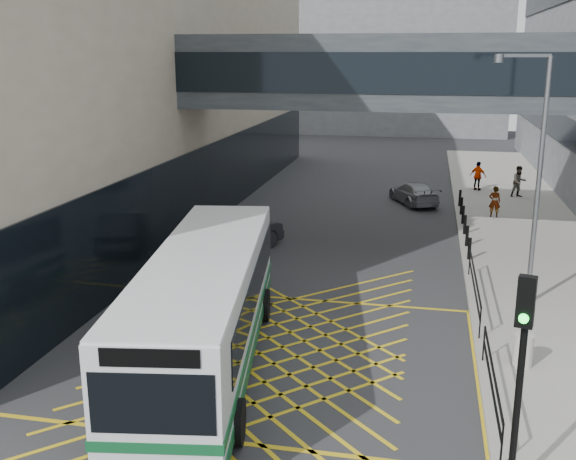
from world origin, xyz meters
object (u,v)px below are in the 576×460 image
Objects in this scene: bus at (206,305)px; pedestrian_b at (519,182)px; car_silver at (414,192)px; litter_bin at (523,350)px; street_lamp at (534,167)px; car_dark at (238,235)px; pedestrian_a at (495,202)px; car_white at (150,362)px; traffic_light at (521,356)px; pedestrian_c at (478,176)px.

bus is 26.44m from pedestrian_b.
litter_bin is (3.41, -20.44, -0.04)m from car_silver.
street_lamp reaches higher than car_silver.
car_silver is 2.31× the size of pedestrian_b.
car_silver is 6.38m from pedestrian_b.
car_dark is 1.24× the size of car_silver.
pedestrian_a reaches higher than litter_bin.
car_silver is at bearing 68.29° from bus.
pedestrian_a is (0.13, 12.57, -3.81)m from street_lamp.
car_silver is at bearing 178.30° from pedestrian_b.
street_lamp is (9.94, 7.67, 4.08)m from car_white.
car_dark is 13.79m from litter_bin.
pedestrian_b is (12.93, 13.79, 0.25)m from car_dark.
litter_bin is at bearing 75.36° from car_silver.
pedestrian_a is 5.71m from pedestrian_b.
traffic_light is 10.82m from street_lamp.
street_lamp reaches higher than bus.
car_silver is at bearing 99.48° from litter_bin.
bus is 6.74× the size of pedestrian_c.
car_white is 4.87× the size of litter_bin.
pedestrian_b is (1.80, 5.42, 0.10)m from pedestrian_a.
street_lamp reaches higher than litter_bin.
pedestrian_b is at bearing 97.76° from traffic_light.
bus reaches higher than pedestrian_c.
pedestrian_a is at bearing 119.29° from car_silver.
pedestrian_a is (4.11, -3.05, 0.31)m from car_silver.
bus is 22.31m from car_silver.
pedestrian_c reaches higher than car_dark.
street_lamp is at bearing 96.51° from traffic_light.
litter_bin is at bearing 89.89° from pedestrian_a.
car_white is 24.05m from car_silver.
traffic_light reaches higher than pedestrian_b.
street_lamp reaches higher than car_dark.
car_silver is 5.41m from pedestrian_c.
pedestrian_c is at bearing 89.28° from litter_bin.
bus reaches higher than litter_bin.
car_white is 2.41× the size of pedestrian_b.
litter_bin is 0.49× the size of pedestrian_b.
car_white is 22.62m from pedestrian_a.
pedestrian_a is at bearing 100.58° from traffic_light.
car_silver is 4.68× the size of litter_bin.
car_dark is 2.96× the size of pedestrian_c.
car_dark is 1.16× the size of traffic_light.
bus is 20.78m from pedestrian_a.
street_lamp is (1.51, 10.58, 1.73)m from traffic_light.
bus reaches higher than pedestrian_a.
car_dark is 12.43m from street_lamp.
pedestrian_c is (-0.39, 6.97, 0.08)m from pedestrian_a.
street_lamp is at bearing 83.25° from litter_bin.
car_white is at bearing 175.62° from traffic_light.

